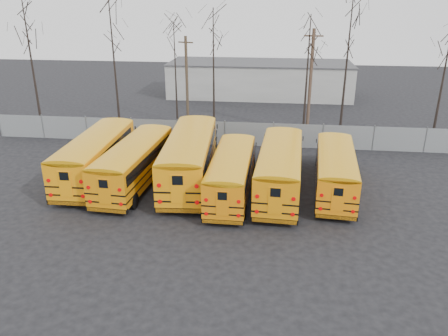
# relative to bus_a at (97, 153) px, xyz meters

# --- Properties ---
(ground) EXTENTS (120.00, 120.00, 0.00)m
(ground) POSITION_rel_bus_a_xyz_m (7.72, -3.87, -1.83)
(ground) COLOR black
(ground) RESTS_ON ground
(fence) EXTENTS (40.00, 0.04, 2.00)m
(fence) POSITION_rel_bus_a_xyz_m (7.72, 8.13, -0.83)
(fence) COLOR gray
(fence) RESTS_ON ground
(distant_building) EXTENTS (22.00, 8.00, 4.00)m
(distant_building) POSITION_rel_bus_a_xyz_m (9.72, 28.13, 0.17)
(distant_building) COLOR beige
(distant_building) RESTS_ON ground
(bus_a) EXTENTS (2.82, 11.23, 3.13)m
(bus_a) POSITION_rel_bus_a_xyz_m (0.00, 0.00, 0.00)
(bus_a) COLOR black
(bus_a) RESTS_ON ground
(bus_b) EXTENTS (3.10, 10.80, 2.99)m
(bus_b) POSITION_rel_bus_a_xyz_m (2.92, -0.80, -0.08)
(bus_b) COLOR black
(bus_b) RESTS_ON ground
(bus_c) EXTENTS (3.58, 12.19, 3.37)m
(bus_c) POSITION_rel_bus_a_xyz_m (6.34, 0.16, 0.14)
(bus_c) COLOR black
(bus_c) RESTS_ON ground
(bus_d) EXTENTS (2.40, 10.05, 2.81)m
(bus_d) POSITION_rel_bus_a_xyz_m (9.30, -1.59, -0.19)
(bus_d) COLOR black
(bus_d) RESTS_ON ground
(bus_e) EXTENTS (3.10, 11.12, 3.08)m
(bus_e) POSITION_rel_bus_a_xyz_m (12.25, -0.80, -0.03)
(bus_e) COLOR black
(bus_e) RESTS_ON ground
(bus_f) EXTENTS (3.12, 10.13, 2.79)m
(bus_f) POSITION_rel_bus_a_xyz_m (15.70, -0.37, -0.20)
(bus_f) COLOR black
(bus_f) RESTS_ON ground
(utility_pole_left) EXTENTS (1.44, 0.55, 8.31)m
(utility_pole_left) POSITION_rel_bus_a_xyz_m (3.54, 13.45, 2.44)
(utility_pole_left) COLOR #443626
(utility_pole_left) RESTS_ON ground
(utility_pole_right) EXTENTS (1.63, 0.28, 9.14)m
(utility_pole_right) POSITION_rel_bus_a_xyz_m (14.73, 12.16, 2.86)
(utility_pole_right) COLOR brown
(utility_pole_right) RESTS_ON ground
(tree_0) EXTENTS (0.26, 0.26, 11.35)m
(tree_0) POSITION_rel_bus_a_xyz_m (-10.22, 11.29, 3.85)
(tree_0) COLOR black
(tree_0) RESTS_ON ground
(tree_1) EXTENTS (0.26, 0.26, 11.90)m
(tree_1) POSITION_rel_bus_a_xyz_m (-3.35, 13.58, 4.12)
(tree_1) COLOR black
(tree_1) RESTS_ON ground
(tree_2) EXTENTS (0.26, 0.26, 9.45)m
(tree_2) POSITION_rel_bus_a_xyz_m (2.48, 13.50, 2.89)
(tree_2) COLOR black
(tree_2) RESTS_ON ground
(tree_3) EXTENTS (0.26, 0.26, 10.72)m
(tree_3) POSITION_rel_bus_a_xyz_m (6.03, 13.63, 3.53)
(tree_3) COLOR black
(tree_3) RESTS_ON ground
(tree_4) EXTENTS (0.26, 0.26, 10.27)m
(tree_4) POSITION_rel_bus_a_xyz_m (14.38, 12.04, 3.30)
(tree_4) COLOR black
(tree_4) RESTS_ON ground
(tree_5) EXTENTS (0.26, 0.26, 11.85)m
(tree_5) POSITION_rel_bus_a_xyz_m (17.89, 13.80, 4.10)
(tree_5) COLOR black
(tree_5) RESTS_ON ground
(tree_6) EXTENTS (0.26, 0.26, 9.31)m
(tree_6) POSITION_rel_bus_a_xyz_m (25.47, 11.70, 2.83)
(tree_6) COLOR black
(tree_6) RESTS_ON ground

